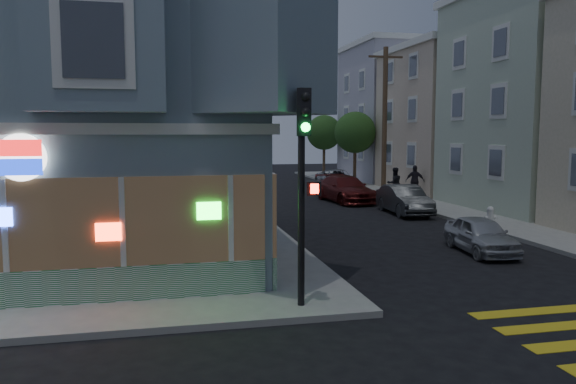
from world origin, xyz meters
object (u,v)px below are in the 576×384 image
object	(u,v)px
pedestrian_a	(394,183)
parked_car_a	(481,235)
pedestrian_b	(415,181)
parked_car_d	(337,179)
traffic_signal	(304,160)
street_tree_far	(324,133)
parked_car_b	(404,200)
street_tree_near	(355,133)
parked_car_c	(345,189)
utility_pole	(385,119)
fire_hydrant	(490,216)

from	to	relation	value
pedestrian_a	parked_car_a	size ratio (longest dim) A/B	0.52
pedestrian_b	parked_car_d	distance (m)	7.83
pedestrian_a	traffic_signal	xyz separation A→B (m)	(-9.92, -18.09, 2.28)
street_tree_far	pedestrian_b	distance (m)	16.64
parked_car_a	parked_car_b	distance (m)	8.81
street_tree_near	parked_car_c	xyz separation A→B (m)	(-3.60, -8.68, -3.20)
parked_car_c	parked_car_a	bearing A→B (deg)	-95.78
parked_car_c	pedestrian_a	bearing A→B (deg)	-17.38
pedestrian_a	pedestrian_b	distance (m)	1.88
utility_pole	traffic_signal	xyz separation A→B (m)	(-10.59, -21.34, -1.46)
parked_car_a	fire_hydrant	distance (m)	4.60
parked_car_a	traffic_signal	world-z (taller)	traffic_signal
parked_car_b	traffic_signal	size ratio (longest dim) A/B	0.91
parked_car_d	traffic_signal	xyz separation A→B (m)	(-9.14, -26.38, 2.67)
parked_car_d	fire_hydrant	distance (m)	17.95
parked_car_b	parked_car_c	xyz separation A→B (m)	(-1.25, 5.20, 0.04)
street_tree_near	fire_hydrant	bearing A→B (deg)	-92.73
street_tree_near	parked_car_d	distance (m)	3.79
pedestrian_b	parked_car_c	distance (m)	4.42
street_tree_near	parked_car_c	bearing A→B (deg)	-112.52
pedestrian_b	fire_hydrant	bearing A→B (deg)	105.24
utility_pole	street_tree_near	size ratio (longest dim) A/B	1.70
street_tree_far	traffic_signal	xyz separation A→B (m)	(-10.79, -35.34, -0.60)
street_tree_far	pedestrian_b	xyz separation A→B (m)	(0.80, -16.38, -2.85)
street_tree_far	parked_car_b	xyz separation A→B (m)	(-2.35, -21.88, -3.23)
traffic_signal	utility_pole	bearing A→B (deg)	76.21
pedestrian_a	parked_car_b	distance (m)	4.88
utility_pole	parked_car_c	xyz separation A→B (m)	(-3.40, -2.68, -4.06)
street_tree_near	parked_car_b	distance (m)	14.45
parked_car_a	parked_car_b	xyz separation A→B (m)	(1.25, 8.72, 0.11)
street_tree_far	traffic_signal	size ratio (longest dim) A/B	1.13
fire_hydrant	parked_car_c	bearing A→B (deg)	104.82
pedestrian_b	traffic_signal	bearing A→B (deg)	83.00
pedestrian_b	parked_car_a	xyz separation A→B (m)	(-4.40, -14.23, -0.49)
pedestrian_b	traffic_signal	distance (m)	22.33
parked_car_a	parked_car_c	size ratio (longest dim) A/B	0.69
street_tree_near	pedestrian_b	xyz separation A→B (m)	(0.80, -8.38, -2.85)
parked_car_d	street_tree_far	bearing A→B (deg)	80.51
utility_pole	pedestrian_a	bearing A→B (deg)	-101.66
utility_pole	pedestrian_a	distance (m)	5.00
pedestrian_b	pedestrian_a	bearing A→B (deg)	51.81
street_tree_near	utility_pole	bearing A→B (deg)	-91.91
street_tree_near	street_tree_far	bearing A→B (deg)	90.00
traffic_signal	pedestrian_a	bearing A→B (deg)	73.87
utility_pole	pedestrian_b	world-z (taller)	utility_pole
street_tree_near	parked_car_c	distance (m)	9.93
street_tree_far	parked_car_d	distance (m)	9.68
parked_car_a	traffic_signal	distance (m)	9.03
parked_car_d	fire_hydrant	bearing A→B (deg)	-86.65
street_tree_far	parked_car_a	bearing A→B (deg)	-96.71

